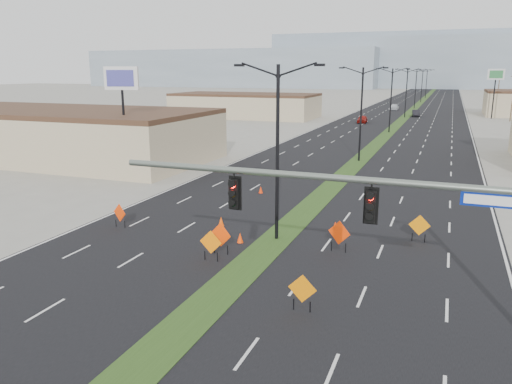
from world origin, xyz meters
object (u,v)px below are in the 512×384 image
(streetlight_0, at_px, (277,148))
(cone_2, at_px, (335,226))
(construction_sign_0, at_px, (120,214))
(pole_sign_west, at_px, (122,86))
(streetlight_2, at_px, (391,98))
(cone_1, at_px, (240,238))
(car_left, at_px, (362,119))
(construction_sign_2, at_px, (221,236))
(construction_sign_5, at_px, (419,226))
(streetlight_3, at_px, (406,92))
(streetlight_1, at_px, (361,111))
(streetlight_5, at_px, (422,85))
(construction_sign_3, at_px, (302,290))
(construction_sign_4, at_px, (339,234))
(car_far, at_px, (394,107))
(pole_sign_east_far, at_px, (496,78))
(signal_mast, at_px, (428,225))
(cone_3, at_px, (261,190))
(construction_sign_1, at_px, (211,243))
(car_mid, at_px, (416,113))
(streetlight_4, at_px, (416,87))
(streetlight_6, at_px, (426,83))

(streetlight_0, height_order, cone_2, streetlight_0)
(construction_sign_0, bearing_deg, pole_sign_west, 141.78)
(streetlight_2, distance_m, cone_1, 57.64)
(car_left, xyz_separation_m, construction_sign_2, (4.50, -72.91, 0.33))
(cone_2, bearing_deg, construction_sign_5, -2.99)
(cone_1, bearing_deg, car_left, 93.84)
(streetlight_3, bearing_deg, streetlight_1, -90.00)
(streetlight_5, relative_size, construction_sign_3, 6.21)
(streetlight_1, bearing_deg, construction_sign_2, -93.64)
(construction_sign_4, height_order, cone_1, construction_sign_4)
(car_far, height_order, cone_1, car_far)
(streetlight_0, distance_m, pole_sign_east_far, 89.65)
(streetlight_5, height_order, pole_sign_east_far, pole_sign_east_far)
(streetlight_3, xyz_separation_m, cone_1, (-1.75, -85.38, -5.11))
(signal_mast, relative_size, cone_3, 28.29)
(car_far, bearing_deg, construction_sign_1, -88.91)
(construction_sign_0, xyz_separation_m, cone_2, (12.85, 4.18, -0.59))
(construction_sign_3, xyz_separation_m, cone_3, (-8.75, 18.48, -0.66))
(cone_1, bearing_deg, signal_mast, -39.91)
(signal_mast, bearing_deg, car_far, 96.43)
(car_mid, relative_size, construction_sign_1, 2.57)
(signal_mast, distance_m, cone_3, 24.70)
(construction_sign_1, bearing_deg, construction_sign_2, 87.59)
(cone_3, bearing_deg, construction_sign_4, -51.86)
(signal_mast, height_order, streetlight_0, streetlight_0)
(car_mid, xyz_separation_m, construction_sign_3, (1.91, -95.71, 0.24))
(streetlight_1, distance_m, streetlight_4, 84.00)
(streetlight_2, bearing_deg, pole_sign_west, -116.17)
(car_left, distance_m, pole_sign_east_far, 30.83)
(cone_3, bearing_deg, streetlight_4, 87.27)
(streetlight_4, xyz_separation_m, pole_sign_east_far, (16.98, -24.02, 2.81))
(construction_sign_4, relative_size, cone_3, 3.10)
(construction_sign_1, xyz_separation_m, construction_sign_4, (5.92, 3.69, 0.08))
(construction_sign_1, bearing_deg, car_left, 94.05)
(signal_mast, height_order, car_mid, signal_mast)
(streetlight_6, xyz_separation_m, pole_sign_east_far, (16.98, -80.02, 2.81))
(streetlight_0, height_order, cone_3, streetlight_0)
(streetlight_0, bearing_deg, car_mid, 88.69)
(streetlight_4, xyz_separation_m, pole_sign_west, (-20.53, -97.78, 2.82))
(streetlight_2, relative_size, car_far, 2.11)
(construction_sign_4, xyz_separation_m, construction_sign_5, (3.97, 3.33, -0.11))
(construction_sign_5, height_order, cone_1, construction_sign_5)
(car_far, bearing_deg, pole_sign_east_far, -38.44)
(construction_sign_0, relative_size, construction_sign_2, 0.87)
(streetlight_3, bearing_deg, car_mid, 60.14)
(construction_sign_3, relative_size, cone_3, 2.80)
(streetlight_3, relative_size, streetlight_4, 1.00)
(streetlight_5, xyz_separation_m, streetlight_6, (0.00, 28.00, 0.00))
(streetlight_4, relative_size, pole_sign_east_far, 1.00)
(construction_sign_0, bearing_deg, streetlight_0, 25.86)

